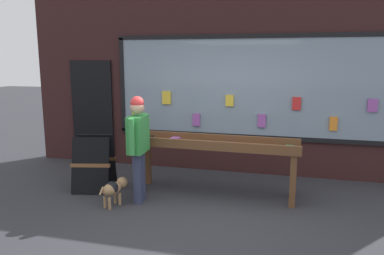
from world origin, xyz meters
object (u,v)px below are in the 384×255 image
Objects in this scene: display_table_main at (214,149)px; sandwich_board_sign at (94,162)px; person_browsing at (138,142)px; small_dog at (114,188)px.

display_table_main is 2.96× the size of sandwich_board_sign.
person_browsing is 3.09× the size of small_dog.
person_browsing is 1.13m from sandwich_board_sign.
display_table_main reaches higher than small_dog.
sandwich_board_sign is (-0.95, 0.37, -0.48)m from person_browsing.
small_dog is at bearing -148.00° from display_table_main.
person_browsing is 1.81× the size of sandwich_board_sign.
sandwich_board_sign reaches higher than small_dog.
person_browsing reaches higher than small_dog.
small_dog is (-0.30, -0.25, -0.66)m from person_browsing.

